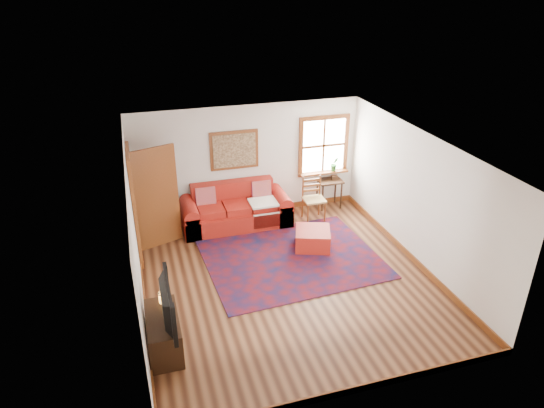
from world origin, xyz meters
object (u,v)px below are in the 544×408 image
object	(u,v)px
red_ottoman	(313,239)
ladder_back_chair	(313,197)
red_leather_sofa	(236,212)
media_cabinet	(164,333)
side_table	(330,185)

from	to	relation	value
red_ottoman	ladder_back_chair	size ratio (longest dim) A/B	0.69
red_leather_sofa	media_cabinet	xyz separation A→B (m)	(-1.86, -3.48, -0.02)
media_cabinet	ladder_back_chair	bearing A→B (deg)	42.59
red_leather_sofa	side_table	bearing A→B (deg)	5.73
red_leather_sofa	ladder_back_chair	world-z (taller)	ladder_back_chair
side_table	media_cabinet	xyz separation A→B (m)	(-4.12, -3.71, -0.27)
red_leather_sofa	media_cabinet	distance (m)	3.94
media_cabinet	side_table	bearing A→B (deg)	41.97
media_cabinet	red_ottoman	bearing A→B (deg)	33.94
red_ottoman	ladder_back_chair	distance (m)	1.30
red_ottoman	side_table	xyz separation A→B (m)	(1.02, 1.62, 0.36)
red_ottoman	media_cabinet	xyz separation A→B (m)	(-3.10, -2.08, 0.09)
ladder_back_chair	media_cabinet	distance (m)	4.82
red_leather_sofa	media_cabinet	bearing A→B (deg)	-118.09
side_table	media_cabinet	bearing A→B (deg)	-138.03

